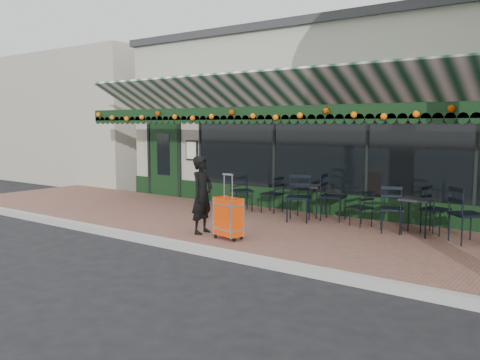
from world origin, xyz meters
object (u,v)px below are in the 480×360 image
Objects in this scene: chair_a_front at (392,209)px; chair_b_front at (298,198)px; chair_a_right at (435,210)px; chair_b_right at (333,197)px; chair_a_extra at (467,215)px; woman at (202,195)px; chair_a_left at (361,208)px; cafe_table_a at (417,202)px; chair_b_left at (272,194)px; cafe_table_b at (313,188)px; chair_solo at (242,191)px; suitcase at (228,218)px.

chair_b_front reaches higher than chair_a_front.
chair_b_right is (-2.16, 0.07, 0.05)m from chair_a_right.
chair_a_front is at bearing 41.17° from chair_a_extra.
chair_a_left is (2.15, 2.43, -0.36)m from woman.
woman reaches higher than chair_a_left.
chair_b_right reaches higher than chair_a_left.
cafe_table_a is 0.80× the size of chair_b_left.
cafe_table_b is 0.77× the size of chair_a_right.
woman is 3.27m from chair_a_left.
chair_a_left is at bearing 37.44° from chair_a_extra.
chair_b_right is 1.00× the size of chair_b_front.
woman reaches higher than chair_b_front.
chair_a_right is 0.80m from chair_a_front.
cafe_table_a is 0.92× the size of chair_a_left.
woman is 4.04m from cafe_table_a.
woman is at bearing -133.76° from chair_b_front.
chair_solo is at bearing -66.60° from chair_a_left.
chair_a_front is (2.16, 2.33, 0.05)m from suitcase.
chair_b_front is (0.87, 2.13, -0.23)m from woman.
chair_b_right reaches higher than chair_b_front.
chair_a_extra is 1.16× the size of chair_b_left.
cafe_table_a is at bearing 152.59° from chair_a_right.
suitcase is 3.04m from chair_solo.
chair_b_left reaches higher than cafe_table_a.
suitcase is 2.87m from chair_b_right.
chair_b_right is at bearing -48.80° from chair_solo.
suitcase reaches higher than chair_a_front.
cafe_table_a is at bearing -14.79° from chair_a_front.
woman is 1.63× the size of chair_a_right.
chair_b_front reaches higher than cafe_table_a.
chair_a_front is at bearing -59.21° from woman.
cafe_table_a is 0.78× the size of chair_a_front.
chair_b_front is at bearing 159.93° from chair_a_front.
suitcase is 1.17× the size of chair_b_front.
chair_a_left is 0.74m from chair_a_front.
chair_a_left is at bearing -8.17° from chair_b_front.
suitcase reaches higher than chair_a_extra.
chair_solo is (-4.46, -0.13, 0.02)m from chair_a_right.
chair_a_front is 3.07m from chair_b_left.
chair_a_right is 1.05× the size of chair_b_left.
chair_a_extra reaches higher than cafe_table_b.
woman is 2.71m from chair_b_left.
chair_b_right is 1.07× the size of chair_solo.
chair_a_right is at bearing 9.62° from chair_a_extra.
chair_solo reaches higher than chair_a_left.
chair_solo reaches higher than chair_a_right.
chair_b_front reaches higher than chair_a_extra.
chair_a_left is 2.11m from chair_a_extra.
chair_b_left is at bearing 173.68° from cafe_table_a.
chair_b_right is (-1.45, 0.45, 0.06)m from chair_a_front.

